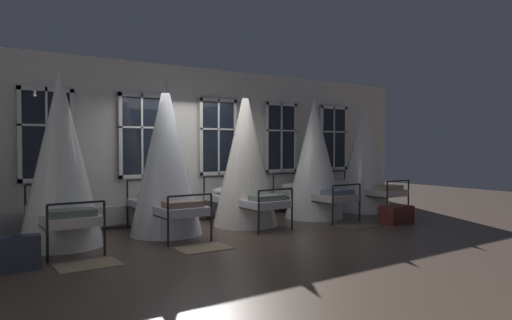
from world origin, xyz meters
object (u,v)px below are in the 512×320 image
(cot_third, at_px, (166,158))
(cot_sixth, at_px, (364,158))
(travel_trunk, at_px, (396,214))
(suitcase_dark, at_px, (16,253))
(cot_fourth, at_px, (245,158))
(cot_second, at_px, (61,161))
(cot_fifth, at_px, (314,160))

(cot_third, height_order, cot_sixth, cot_third)
(cot_third, bearing_deg, cot_sixth, -88.38)
(cot_third, relative_size, travel_trunk, 4.40)
(suitcase_dark, bearing_deg, cot_fourth, 21.46)
(cot_second, relative_size, cot_third, 0.99)
(travel_trunk, bearing_deg, suitcase_dark, 176.53)
(cot_fourth, bearing_deg, travel_trunk, -120.75)
(cot_fifth, bearing_deg, cot_second, 89.91)
(cot_sixth, height_order, travel_trunk, cot_sixth)
(cot_fourth, bearing_deg, suitcase_dark, 104.98)
(cot_fifth, height_order, cot_sixth, cot_sixth)
(cot_third, xyz_separation_m, travel_trunk, (4.31, -1.60, -1.18))
(cot_second, relative_size, travel_trunk, 4.34)
(cot_sixth, bearing_deg, cot_fifth, 91.39)
(cot_second, relative_size, cot_sixth, 1.04)
(cot_third, distance_m, suitcase_dark, 3.05)
(cot_third, bearing_deg, suitcase_dark, 116.48)
(cot_fourth, xyz_separation_m, cot_sixth, (3.46, 0.03, -0.04))
(cot_second, distance_m, suitcase_dark, 1.82)
(cot_fourth, bearing_deg, cot_second, 89.07)
(cot_third, distance_m, cot_fourth, 1.67)
(cot_second, xyz_separation_m, cot_fourth, (3.43, -0.05, -0.01))
(cot_fifth, distance_m, suitcase_dark, 6.21)
(cot_third, xyz_separation_m, cot_fourth, (1.67, -0.04, -0.03))
(suitcase_dark, bearing_deg, travel_trunk, 2.87)
(cot_fifth, distance_m, travel_trunk, 2.06)
(cot_second, xyz_separation_m, travel_trunk, (6.07, -1.61, -1.16))
(cot_sixth, height_order, suitcase_dark, cot_sixth)
(cot_fourth, height_order, cot_fifth, cot_fourth)
(cot_third, distance_m, cot_sixth, 5.13)
(suitcase_dark, relative_size, travel_trunk, 0.90)
(cot_sixth, xyz_separation_m, suitcase_dark, (-7.70, -1.18, -1.06))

